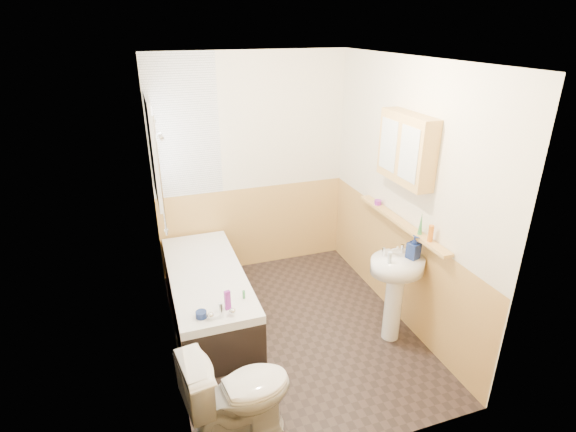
# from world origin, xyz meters

# --- Properties ---
(floor) EXTENTS (2.80, 2.80, 0.00)m
(floor) POSITION_xyz_m (0.00, 0.00, 0.00)
(floor) COLOR black
(floor) RESTS_ON ground
(ceiling) EXTENTS (2.80, 2.80, 0.00)m
(ceiling) POSITION_xyz_m (0.00, 0.00, 2.50)
(ceiling) COLOR white
(ceiling) RESTS_ON ground
(wall_back) EXTENTS (2.20, 0.02, 2.50)m
(wall_back) POSITION_xyz_m (0.00, 1.41, 1.25)
(wall_back) COLOR #F5E9CA
(wall_back) RESTS_ON ground
(wall_front) EXTENTS (2.20, 0.02, 2.50)m
(wall_front) POSITION_xyz_m (0.00, -1.41, 1.25)
(wall_front) COLOR #F5E9CA
(wall_front) RESTS_ON ground
(wall_left) EXTENTS (0.02, 2.80, 2.50)m
(wall_left) POSITION_xyz_m (-1.11, 0.00, 1.25)
(wall_left) COLOR #F5E9CA
(wall_left) RESTS_ON ground
(wall_right) EXTENTS (0.02, 2.80, 2.50)m
(wall_right) POSITION_xyz_m (1.11, 0.00, 1.25)
(wall_right) COLOR #F5E9CA
(wall_right) RESTS_ON ground
(wainscot_right) EXTENTS (0.01, 2.80, 1.00)m
(wainscot_right) POSITION_xyz_m (1.09, 0.00, 0.50)
(wainscot_right) COLOR #DCAB5A
(wainscot_right) RESTS_ON wall_right
(wainscot_front) EXTENTS (2.20, 0.01, 1.00)m
(wainscot_front) POSITION_xyz_m (0.00, -1.39, 0.50)
(wainscot_front) COLOR #DCAB5A
(wainscot_front) RESTS_ON wall_front
(wainscot_back) EXTENTS (2.20, 0.01, 1.00)m
(wainscot_back) POSITION_xyz_m (0.00, 1.39, 0.50)
(wainscot_back) COLOR #DCAB5A
(wainscot_back) RESTS_ON wall_back
(tile_cladding_left) EXTENTS (0.01, 2.80, 2.50)m
(tile_cladding_left) POSITION_xyz_m (-1.09, 0.00, 1.25)
(tile_cladding_left) COLOR white
(tile_cladding_left) RESTS_ON wall_left
(tile_return_back) EXTENTS (0.75, 0.01, 1.50)m
(tile_return_back) POSITION_xyz_m (-0.73, 1.39, 1.75)
(tile_return_back) COLOR white
(tile_return_back) RESTS_ON wall_back
(window) EXTENTS (0.03, 0.79, 0.99)m
(window) POSITION_xyz_m (-1.06, 0.95, 1.65)
(window) COLOR white
(window) RESTS_ON wall_left
(bathtub) EXTENTS (0.70, 1.75, 0.66)m
(bathtub) POSITION_xyz_m (-0.73, 0.48, 0.27)
(bathtub) COLOR black
(bathtub) RESTS_ON floor
(shower_riser) EXTENTS (0.10, 0.07, 1.11)m
(shower_riser) POSITION_xyz_m (-1.04, 0.59, 1.58)
(shower_riser) COLOR silver
(shower_riser) RESTS_ON wall_left
(toilet) EXTENTS (0.82, 0.53, 0.75)m
(toilet) POSITION_xyz_m (-0.76, -1.00, 0.38)
(toilet) COLOR white
(toilet) RESTS_ON floor
(sink) EXTENTS (0.49, 0.40, 0.95)m
(sink) POSITION_xyz_m (0.84, -0.39, 0.60)
(sink) COLOR white
(sink) RESTS_ON floor
(pine_shelf) EXTENTS (0.10, 1.42, 0.03)m
(pine_shelf) POSITION_xyz_m (1.04, -0.08, 1.03)
(pine_shelf) COLOR #DCAB5A
(pine_shelf) RESTS_ON wall_right
(medicine_cabinet) EXTENTS (0.17, 0.67, 0.61)m
(medicine_cabinet) POSITION_xyz_m (1.01, -0.08, 1.74)
(medicine_cabinet) COLOR #DCAB5A
(medicine_cabinet) RESTS_ON wall_right
(foam_can) EXTENTS (0.05, 0.05, 0.15)m
(foam_can) POSITION_xyz_m (1.04, -0.53, 1.12)
(foam_can) COLOR orange
(foam_can) RESTS_ON pine_shelf
(green_bottle) EXTENTS (0.05, 0.05, 0.20)m
(green_bottle) POSITION_xyz_m (1.04, -0.38, 1.15)
(green_bottle) COLOR #388447
(green_bottle) RESTS_ON pine_shelf
(black_jar) EXTENTS (0.09, 0.09, 0.05)m
(black_jar) POSITION_xyz_m (1.04, 0.36, 1.07)
(black_jar) COLOR purple
(black_jar) RESTS_ON pine_shelf
(soap_bottle) EXTENTS (0.16, 0.24, 0.10)m
(soap_bottle) POSITION_xyz_m (0.97, -0.42, 0.89)
(soap_bottle) COLOR navy
(soap_bottle) RESTS_ON sink
(clear_bottle) EXTENTS (0.05, 0.05, 0.11)m
(clear_bottle) POSITION_xyz_m (0.72, -0.43, 0.90)
(clear_bottle) COLOR silver
(clear_bottle) RESTS_ON sink
(blue_gel) EXTENTS (0.05, 0.04, 0.18)m
(blue_gel) POSITION_xyz_m (-0.66, -0.19, 0.61)
(blue_gel) COLOR purple
(blue_gel) RESTS_ON bathtub
(cream_jar) EXTENTS (0.10, 0.10, 0.06)m
(cream_jar) POSITION_xyz_m (-0.89, -0.24, 0.55)
(cream_jar) COLOR navy
(cream_jar) RESTS_ON bathtub
(orange_bottle) EXTENTS (0.03, 0.03, 0.08)m
(orange_bottle) POSITION_xyz_m (-0.49, -0.08, 0.56)
(orange_bottle) COLOR #388447
(orange_bottle) RESTS_ON bathtub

